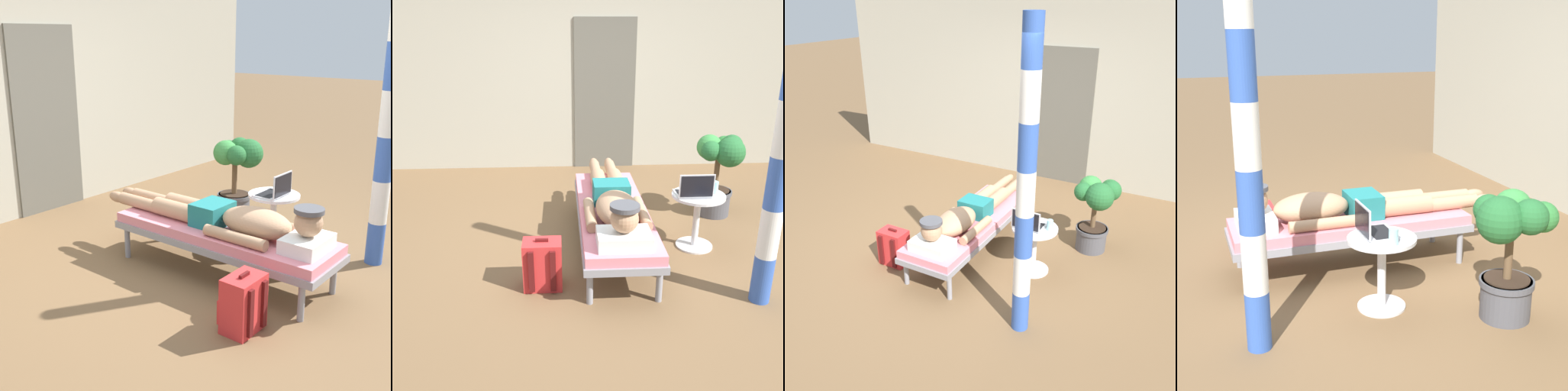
# 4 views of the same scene
# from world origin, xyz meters

# --- Properties ---
(ground_plane) EXTENTS (40.00, 40.00, 0.00)m
(ground_plane) POSITION_xyz_m (0.00, 0.00, 0.00)
(ground_plane) COLOR brown
(house_wall_back) EXTENTS (7.60, 0.20, 2.70)m
(house_wall_back) POSITION_xyz_m (0.15, 2.64, 1.35)
(house_wall_back) COLOR #B2AD99
(house_wall_back) RESTS_ON ground
(house_door_panel) EXTENTS (0.84, 0.03, 2.04)m
(house_door_panel) POSITION_xyz_m (0.31, 2.53, 1.02)
(house_door_panel) COLOR #625F54
(house_door_panel) RESTS_ON ground
(lounge_chair) EXTENTS (0.62, 1.94, 0.42)m
(lounge_chair) POSITION_xyz_m (0.15, -0.02, 0.35)
(lounge_chair) COLOR gray
(lounge_chair) RESTS_ON ground
(person_reclining) EXTENTS (0.53, 2.17, 0.33)m
(person_reclining) POSITION_xyz_m (0.15, -0.10, 0.52)
(person_reclining) COLOR white
(person_reclining) RESTS_ON lounge_chair
(side_table) EXTENTS (0.48, 0.48, 0.52)m
(side_table) POSITION_xyz_m (0.93, -0.03, 0.36)
(side_table) COLOR silver
(side_table) RESTS_ON ground
(laptop) EXTENTS (0.31, 0.24, 0.23)m
(laptop) POSITION_xyz_m (0.87, -0.08, 0.58)
(laptop) COLOR silver
(laptop) RESTS_ON side_table
(drink_glass) EXTENTS (0.06, 0.06, 0.11)m
(drink_glass) POSITION_xyz_m (1.08, -0.01, 0.58)
(drink_glass) COLOR #99D8E5
(drink_glass) RESTS_ON side_table
(backpack) EXTENTS (0.30, 0.26, 0.42)m
(backpack) POSITION_xyz_m (-0.47, -0.63, 0.20)
(backpack) COLOR red
(backpack) RESTS_ON ground
(potted_plant) EXTENTS (0.48, 0.54, 0.89)m
(potted_plant) POSITION_xyz_m (1.36, 0.69, 0.55)
(potted_plant) COLOR #4C4C51
(potted_plant) RESTS_ON ground
(porch_post) EXTENTS (0.15, 0.15, 2.63)m
(porch_post) POSITION_xyz_m (1.17, -0.92, 1.32)
(porch_post) COLOR #3359B2
(porch_post) RESTS_ON ground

